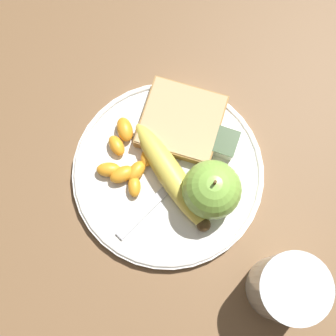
{
  "coord_description": "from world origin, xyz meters",
  "views": [
    {
      "loc": [
        -0.05,
        0.14,
        0.62
      ],
      "look_at": [
        0.0,
        0.0,
        0.03
      ],
      "focal_mm": 50.0,
      "sensor_mm": 36.0,
      "label": 1
    }
  ],
  "objects": [
    {
      "name": "ground_plane",
      "position": [
        0.0,
        0.0,
        0.0
      ],
      "size": [
        3.0,
        3.0,
        0.0
      ],
      "primitive_type": "plane",
      "color": "brown"
    },
    {
      "name": "plate",
      "position": [
        0.0,
        0.0,
        0.01
      ],
      "size": [
        0.26,
        0.26,
        0.01
      ],
      "color": "silver",
      "rests_on": "ground_plane"
    },
    {
      "name": "bread_slice",
      "position": [
        0.01,
        -0.07,
        0.02
      ],
      "size": [
        0.11,
        0.1,
        0.02
      ],
      "color": "olive",
      "rests_on": "plate"
    },
    {
      "name": "orange_segment_3",
      "position": [
        0.07,
        -0.03,
        0.02
      ],
      "size": [
        0.04,
        0.04,
        0.02
      ],
      "color": "orange",
      "rests_on": "plate"
    },
    {
      "name": "jam_packet",
      "position": [
        -0.05,
        -0.06,
        0.02
      ],
      "size": [
        0.05,
        0.04,
        0.02
      ],
      "color": "silver",
      "rests_on": "plate"
    },
    {
      "name": "orange_segment_5",
      "position": [
        0.07,
        0.03,
        0.02
      ],
      "size": [
        0.04,
        0.03,
        0.02
      ],
      "color": "orange",
      "rests_on": "plate"
    },
    {
      "name": "orange_segment_0",
      "position": [
        0.04,
        0.02,
        0.02
      ],
      "size": [
        0.03,
        0.04,
        0.02
      ],
      "color": "orange",
      "rests_on": "plate"
    },
    {
      "name": "orange_segment_7",
      "position": [
        0.03,
        0.04,
        0.02
      ],
      "size": [
        0.03,
        0.03,
        0.02
      ],
      "color": "orange",
      "rests_on": "plate"
    },
    {
      "name": "fork",
      "position": [
        -0.01,
        0.01,
        0.01
      ],
      "size": [
        0.09,
        0.16,
        0.0
      ],
      "rotation": [
        0.0,
        0.0,
        10.56
      ],
      "color": "#B2B2B7",
      "rests_on": "plate"
    },
    {
      "name": "orange_segment_6",
      "position": [
        0.03,
        -0.03,
        0.02
      ],
      "size": [
        0.03,
        0.02,
        0.02
      ],
      "color": "orange",
      "rests_on": "plate"
    },
    {
      "name": "orange_segment_4",
      "position": [
        0.03,
        -0.01,
        0.02
      ],
      "size": [
        0.02,
        0.03,
        0.02
      ],
      "color": "orange",
      "rests_on": "plate"
    },
    {
      "name": "orange_segment_2",
      "position": [
        0.08,
        -0.01,
        0.02
      ],
      "size": [
        0.03,
        0.03,
        0.02
      ],
      "color": "orange",
      "rests_on": "plate"
    },
    {
      "name": "banana",
      "position": [
        -0.01,
        0.01,
        0.03
      ],
      "size": [
        0.15,
        0.13,
        0.03
      ],
      "color": "#E0CC4C",
      "rests_on": "plate"
    },
    {
      "name": "orange_segment_1",
      "position": [
        0.05,
        0.03,
        0.02
      ],
      "size": [
        0.04,
        0.04,
        0.02
      ],
      "color": "orange",
      "rests_on": "plate"
    },
    {
      "name": "juice_glass",
      "position": [
        -0.18,
        0.1,
        0.05
      ],
      "size": [
        0.08,
        0.08,
        0.1
      ],
      "color": "silver",
      "rests_on": "ground_plane"
    },
    {
      "name": "apple",
      "position": [
        -0.06,
        0.01,
        0.05
      ],
      "size": [
        0.07,
        0.07,
        0.08
      ],
      "color": "#84BC47",
      "rests_on": "plate"
    }
  ]
}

